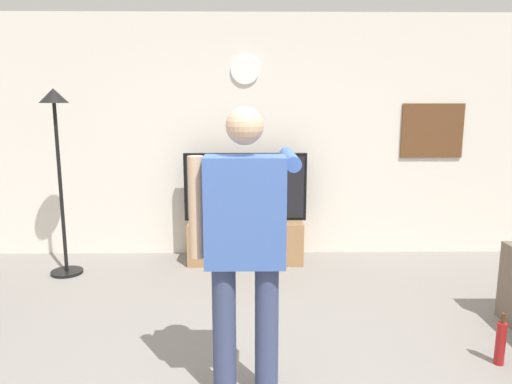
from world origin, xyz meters
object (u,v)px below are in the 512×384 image
wall_clock (245,70)px  floor_lamp (57,144)px  television (245,187)px  framed_picture (432,131)px  tv_stand (246,241)px  beverage_bottle (500,343)px  person_standing_nearer_lamp (245,238)px

wall_clock → floor_lamp: wall_clock is taller
television → framed_picture: 2.20m
tv_stand → wall_clock: (0.00, 0.29, 1.86)m
television → beverage_bottle: bearing=-51.9°
framed_picture → beverage_bottle: framed_picture is taller
wall_clock → framed_picture: bearing=0.1°
framed_picture → television: bearing=-173.3°
television → wall_clock: 1.28m
tv_stand → television: bearing=90.0°
floor_lamp → beverage_bottle: bearing=-26.6°
wall_clock → beverage_bottle: bearing=-54.8°
wall_clock → framed_picture: 2.21m
television → person_standing_nearer_lamp: (0.02, -2.55, 0.16)m
wall_clock → person_standing_nearer_lamp: 3.00m
television → beverage_bottle: 2.90m
beverage_bottle → floor_lamp: bearing=153.4°
wall_clock → floor_lamp: 2.10m
television → person_standing_nearer_lamp: bearing=-89.6°
floor_lamp → person_standing_nearer_lamp: floor_lamp is taller
floor_lamp → person_standing_nearer_lamp: (1.87, -2.13, -0.35)m
tv_stand → person_standing_nearer_lamp: person_standing_nearer_lamp is taller
beverage_bottle → tv_stand: bearing=128.7°
television → framed_picture: size_ratio=1.92×
tv_stand → floor_lamp: floor_lamp is taller
floor_lamp → tv_stand: bearing=11.4°
framed_picture → person_standing_nearer_lamp: person_standing_nearer_lamp is taller
floor_lamp → television: bearing=12.8°
television → person_standing_nearer_lamp: 2.55m
tv_stand → beverage_bottle: tv_stand is taller
framed_picture → person_standing_nearer_lamp: (-2.09, -2.79, -0.43)m
floor_lamp → beverage_bottle: size_ratio=5.11×
tv_stand → television: (0.00, 0.05, 0.60)m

